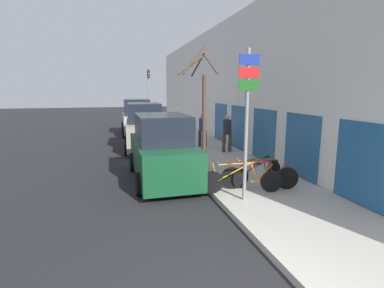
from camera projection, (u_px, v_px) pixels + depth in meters
The scene contains 14 objects.
ground_plane at pixel (148, 152), 14.29m from camera, with size 80.00×80.00×0.00m, color black.
sidewalk_curb at pixel (187, 139), 17.59m from camera, with size 3.20×32.00×0.15m.
building_facade at pixel (216, 85), 17.40m from camera, with size 0.23×32.00×6.50m.
signpost at pixel (247, 117), 7.33m from camera, with size 0.54×0.11×3.77m.
bicycle_0 at pixel (242, 180), 8.18m from camera, with size 2.23×0.60×0.86m.
bicycle_1 at pixel (260, 176), 8.47m from camera, with size 2.12×0.70×0.88m.
bicycle_2 at pixel (258, 172), 8.98m from camera, with size 1.91×0.77×0.83m.
parked_car_0 at pixel (162, 151), 9.76m from camera, with size 1.97×4.40×2.17m.
parked_car_1 at pixel (144, 128), 14.99m from camera, with size 2.13×4.62×2.31m.
parked_car_2 at pixel (137, 119), 19.93m from camera, with size 2.02×4.47×2.34m.
pedestrian_near at pixel (202, 128), 14.83m from camera, with size 0.43×0.36×1.62m.
pedestrian_far at pixel (227, 131), 13.51m from camera, with size 0.44×0.37×1.68m.
street_tree at pixel (203, 111), 10.67m from camera, with size 1.06×2.19×4.33m.
traffic_light at pixel (149, 89), 23.94m from camera, with size 0.20×0.30×4.50m.
Camera 1 is at (-1.55, -2.86, 2.94)m, focal length 28.00 mm.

